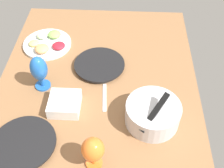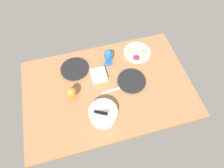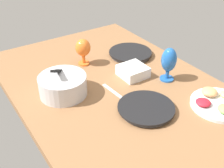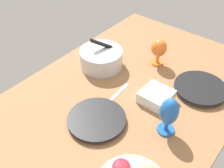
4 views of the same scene
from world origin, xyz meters
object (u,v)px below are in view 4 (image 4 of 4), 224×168
at_px(dinner_plate_left, 97,120).
at_px(dinner_plate_right, 200,89).
at_px(hurricane_glass_orange, 159,49).
at_px(square_bowl_white, 156,96).
at_px(mixing_bowl, 101,58).
at_px(hurricane_glass_blue, 169,113).

distance_m(dinner_plate_left, dinner_plate_right, 0.58).
relative_size(hurricane_glass_orange, square_bowl_white, 1.13).
height_order(dinner_plate_left, square_bowl_white, square_bowl_white).
bearing_deg(dinner_plate_right, square_bowl_white, 146.71).
bearing_deg(mixing_bowl, hurricane_glass_blue, -109.11).
bearing_deg(dinner_plate_right, mixing_bowl, 106.23).
height_order(dinner_plate_right, hurricane_glass_blue, hurricane_glass_blue).
bearing_deg(hurricane_glass_blue, square_bowl_white, 45.47).
distance_m(dinner_plate_right, hurricane_glass_blue, 0.37).
relative_size(hurricane_glass_blue, square_bowl_white, 1.33).
distance_m(dinner_plate_right, hurricane_glass_orange, 0.33).
bearing_deg(hurricane_glass_blue, dinner_plate_left, 119.45).
xyz_separation_m(dinner_plate_right, mixing_bowl, (-0.16, 0.55, 0.04)).
height_order(mixing_bowl, hurricane_glass_blue, hurricane_glass_blue).
height_order(hurricane_glass_orange, hurricane_glass_blue, hurricane_glass_blue).
xyz_separation_m(mixing_bowl, square_bowl_white, (-0.05, -0.41, -0.02)).
relative_size(dinner_plate_right, hurricane_glass_blue, 1.42).
bearing_deg(mixing_bowl, dinner_plate_left, -142.20).
xyz_separation_m(dinner_plate_right, hurricane_glass_orange, (0.07, 0.31, 0.09)).
distance_m(dinner_plate_left, square_bowl_white, 0.33).
bearing_deg(dinner_plate_right, hurricane_glass_blue, 179.45).
height_order(dinner_plate_left, dinner_plate_right, dinner_plate_right).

